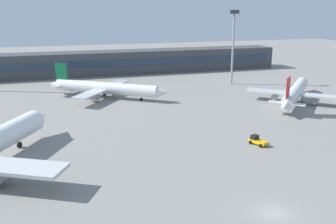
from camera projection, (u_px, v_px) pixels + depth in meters
The scene contains 6 objects.
ground_plane at pixel (175, 124), 84.75m from camera, with size 400.00×400.00×0.00m, color gray.
terminal_building at pixel (118, 62), 150.02m from camera, with size 134.03×12.13×9.00m.
airplane_mid at pixel (295, 92), 103.95m from camera, with size 28.48×29.68×9.41m.
airplane_far at pixel (106, 88), 108.91m from camera, with size 32.71×26.13×9.56m.
baggage_tug_yellow at pixel (257, 141), 71.91m from camera, with size 2.85×3.90×1.75m.
floodlight_tower_east at pixel (233, 42), 126.12m from camera, with size 3.20×0.80×24.85m.
Camera 1 is at (-25.64, -36.79, 25.25)m, focal length 40.06 mm.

